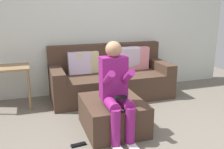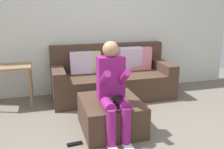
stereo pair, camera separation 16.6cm
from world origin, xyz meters
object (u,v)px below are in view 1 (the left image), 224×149
ottoman (113,115)px  remote_by_storage_bin (79,145)px  person_seated (116,89)px  side_table (9,74)px  couch_sectional (110,78)px

ottoman → remote_by_storage_bin: bearing=-151.6°
person_seated → side_table: person_seated is taller
couch_sectional → remote_by_storage_bin: bearing=-120.4°
couch_sectional → side_table: couch_sectional is taller
ottoman → person_seated: (-0.03, -0.21, 0.41)m
person_seated → ottoman: bearing=82.5°
person_seated → remote_by_storage_bin: size_ratio=6.61×
couch_sectional → person_seated: person_seated is taller
couch_sectional → side_table: 1.62m
couch_sectional → person_seated: 1.47m
couch_sectional → ottoman: bearing=-106.6°
ottoman → couch_sectional: bearing=73.4°
person_seated → remote_by_storage_bin: bearing=-172.7°
person_seated → couch_sectional: bearing=74.7°
person_seated → side_table: 1.85m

